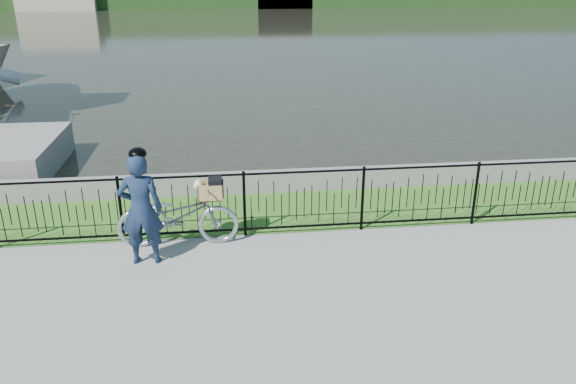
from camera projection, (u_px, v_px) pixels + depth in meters
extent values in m
plane|color=gray|center=(320.00, 280.00, 8.13)|extent=(120.00, 120.00, 0.00)
cube|color=#376720|center=(296.00, 209.00, 10.52)|extent=(60.00, 2.00, 0.01)
plane|color=black|center=(238.00, 33.00, 38.55)|extent=(120.00, 120.00, 0.00)
cube|color=slate|center=(290.00, 181.00, 11.37)|extent=(60.00, 0.30, 0.40)
imported|color=#A9ADB5|center=(178.00, 216.00, 9.00)|extent=(1.94, 0.68, 1.02)
cube|color=black|center=(211.00, 198.00, 8.96)|extent=(0.38, 0.18, 0.02)
cube|color=#A7844D|center=(211.00, 198.00, 8.95)|extent=(0.39, 0.28, 0.01)
cube|color=#A7844D|center=(210.00, 187.00, 9.03)|extent=(0.39, 0.02, 0.28)
cube|color=#A7844D|center=(210.00, 193.00, 8.79)|extent=(0.39, 0.02, 0.28)
cube|color=#A7844D|center=(222.00, 190.00, 8.93)|extent=(0.02, 0.28, 0.28)
cube|color=#A7844D|center=(198.00, 191.00, 8.89)|extent=(0.02, 0.28, 0.28)
cube|color=black|center=(215.00, 180.00, 8.85)|extent=(0.21, 0.29, 0.06)
cube|color=black|center=(223.00, 188.00, 8.92)|extent=(0.02, 0.29, 0.22)
ellipsoid|color=silver|center=(209.00, 191.00, 8.91)|extent=(0.31, 0.22, 0.20)
sphere|color=silver|center=(199.00, 184.00, 8.83)|extent=(0.15, 0.15, 0.15)
sphere|color=silver|center=(195.00, 187.00, 8.81)|extent=(0.07, 0.07, 0.07)
sphere|color=black|center=(194.00, 187.00, 8.80)|extent=(0.02, 0.02, 0.02)
cone|color=#A67245|center=(199.00, 180.00, 8.86)|extent=(0.06, 0.08, 0.08)
cone|color=#A67245|center=(200.00, 182.00, 8.77)|extent=(0.06, 0.08, 0.08)
imported|color=#15233B|center=(141.00, 209.00, 8.33)|extent=(0.64, 0.42, 1.75)
ellipsoid|color=black|center=(135.00, 155.00, 8.02)|extent=(0.26, 0.29, 0.18)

